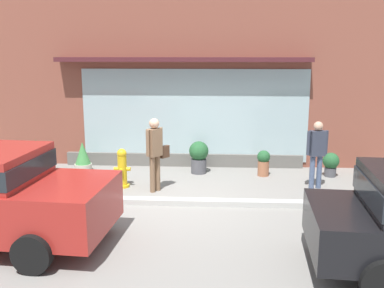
% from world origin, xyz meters
% --- Properties ---
extents(ground_plane, '(60.00, 60.00, 0.00)m').
position_xyz_m(ground_plane, '(0.00, 0.00, 0.00)').
color(ground_plane, gray).
extents(curb_strip, '(14.00, 0.24, 0.12)m').
position_xyz_m(curb_strip, '(0.00, -0.20, 0.06)').
color(curb_strip, '#B2B2AD').
rests_on(curb_strip, ground_plane).
extents(storefront, '(14.00, 0.81, 4.70)m').
position_xyz_m(storefront, '(0.01, 3.19, 2.30)').
color(storefront, brown).
rests_on(storefront, ground_plane).
extents(fire_hydrant, '(0.39, 0.36, 0.93)m').
position_xyz_m(fire_hydrant, '(-1.29, 0.94, 0.45)').
color(fire_hydrant, gold).
rests_on(fire_hydrant, ground_plane).
extents(pedestrian_with_handbag, '(0.48, 0.56, 1.70)m').
position_xyz_m(pedestrian_with_handbag, '(-0.46, 0.68, 0.99)').
color(pedestrian_with_handbag, brown).
rests_on(pedestrian_with_handbag, ground_plane).
extents(pedestrian_passerby, '(0.51, 0.28, 1.59)m').
position_xyz_m(pedestrian_passerby, '(3.25, 1.11, 0.93)').
color(pedestrian_passerby, '#475675').
rests_on(pedestrian_passerby, ground_plane).
extents(potted_plant_low_front, '(0.46, 0.46, 0.78)m').
position_xyz_m(potted_plant_low_front, '(-2.68, 2.36, 0.37)').
color(potted_plant_low_front, '#B7B2A3').
rests_on(potted_plant_low_front, ground_plane).
extents(potted_plant_window_center, '(0.51, 0.51, 0.85)m').
position_xyz_m(potted_plant_window_center, '(0.46, 2.27, 0.47)').
color(potted_plant_window_center, '#4C4C51').
rests_on(potted_plant_window_center, ground_plane).
extents(potted_plant_trailing_edge, '(0.28, 0.28, 0.45)m').
position_xyz_m(potted_plant_trailing_edge, '(4.72, 2.44, 0.24)').
color(potted_plant_trailing_edge, '#B7B2A3').
rests_on(potted_plant_trailing_edge, ground_plane).
extents(potted_plant_by_entrance, '(0.42, 0.42, 0.62)m').
position_xyz_m(potted_plant_by_entrance, '(3.86, 2.15, 0.35)').
color(potted_plant_by_entrance, '#4C4C51').
rests_on(potted_plant_by_entrance, ground_plane).
extents(potted_plant_doorstep, '(0.29, 0.29, 0.87)m').
position_xyz_m(potted_plant_doorstep, '(-3.89, 2.23, 0.41)').
color(potted_plant_doorstep, '#4C4C51').
rests_on(potted_plant_doorstep, ground_plane).
extents(potted_plant_window_left, '(0.33, 0.33, 0.67)m').
position_xyz_m(potted_plant_window_left, '(2.14, 2.11, 0.36)').
color(potted_plant_window_left, '#9E6042').
rests_on(potted_plant_window_left, ground_plane).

